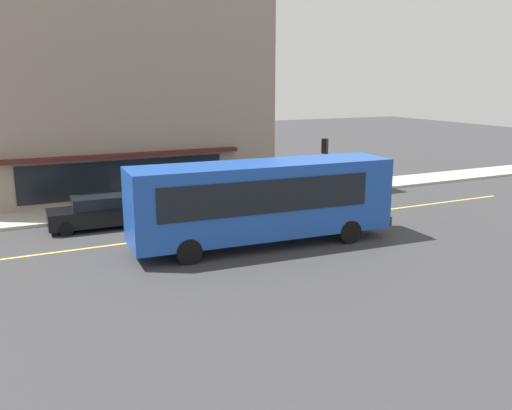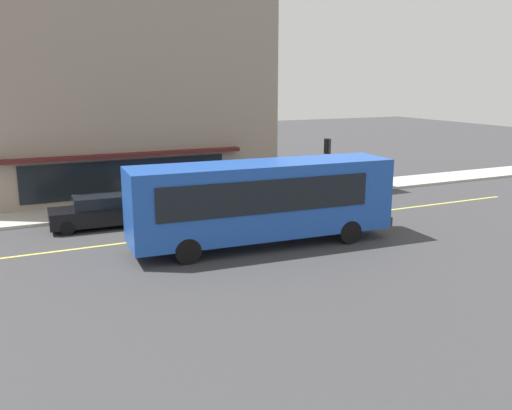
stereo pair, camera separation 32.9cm
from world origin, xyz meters
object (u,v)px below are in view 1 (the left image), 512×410
object	(u,v)px
bus	(264,199)
car_white	(300,192)
pedestrian_at_corner	(279,176)
traffic_light	(325,152)
car_black	(97,213)

from	to	relation	value
bus	car_white	size ratio (longest dim) A/B	2.56
bus	pedestrian_at_corner	size ratio (longest dim) A/B	7.29
car_white	pedestrian_at_corner	size ratio (longest dim) A/B	2.85
traffic_light	car_black	world-z (taller)	traffic_light
bus	pedestrian_at_corner	world-z (taller)	bus
bus	car_white	distance (m)	7.89
traffic_light	car_white	distance (m)	3.97
traffic_light	car_black	size ratio (longest dim) A/B	0.73
pedestrian_at_corner	car_black	bearing A→B (deg)	-163.60
pedestrian_at_corner	bus	bearing A→B (deg)	-121.90
car_black	traffic_light	bearing A→B (deg)	8.22
car_white	traffic_light	bearing A→B (deg)	34.84
bus	traffic_light	size ratio (longest dim) A/B	3.52
traffic_light	pedestrian_at_corner	world-z (taller)	traffic_light
traffic_light	pedestrian_at_corner	bearing A→B (deg)	149.46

